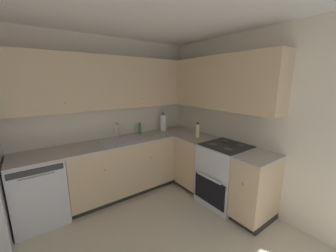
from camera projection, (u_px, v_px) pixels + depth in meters
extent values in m
cube|color=beige|center=(86.00, 119.00, 3.06)|extent=(3.78, 0.05, 2.48)
cube|color=beige|center=(254.00, 122.00, 2.80)|extent=(0.05, 3.41, 2.48)
cube|color=silver|center=(39.00, 190.00, 2.57)|extent=(0.60, 0.60, 0.86)
cube|color=#333333|center=(36.00, 171.00, 2.24)|extent=(0.55, 0.01, 0.07)
cube|color=silver|center=(37.00, 177.00, 2.25)|extent=(0.36, 0.02, 0.02)
cube|color=tan|center=(122.00, 166.00, 3.20)|extent=(1.66, 0.60, 0.77)
cube|color=black|center=(122.00, 189.00, 3.32)|extent=(1.66, 0.54, 0.09)
sphere|color=tan|center=(105.00, 170.00, 2.72)|extent=(0.02, 0.02, 0.02)
sphere|color=tan|center=(151.00, 158.00, 3.14)|extent=(0.02, 0.02, 0.02)
cube|color=#B7A89E|center=(120.00, 142.00, 3.12)|extent=(2.87, 0.60, 0.03)
cube|color=tan|center=(197.00, 161.00, 3.41)|extent=(0.60, 0.52, 0.77)
cube|color=black|center=(197.00, 183.00, 3.52)|extent=(0.54, 0.52, 0.09)
cube|color=tan|center=(256.00, 187.00, 2.55)|extent=(0.60, 0.38, 0.77)
cube|color=black|center=(254.00, 216.00, 2.66)|extent=(0.54, 0.38, 0.09)
sphere|color=tan|center=(242.00, 184.00, 2.34)|extent=(0.02, 0.02, 0.02)
cube|color=#B7A89E|center=(197.00, 138.00, 3.32)|extent=(0.60, 0.52, 0.03)
cube|color=#B7A89E|center=(259.00, 158.00, 2.46)|extent=(0.60, 0.38, 0.03)
cube|color=silver|center=(225.00, 174.00, 2.97)|extent=(0.64, 0.62, 0.90)
cube|color=black|center=(209.00, 191.00, 2.82)|extent=(0.02, 0.55, 0.38)
cube|color=silver|center=(209.00, 178.00, 2.76)|extent=(0.02, 0.43, 0.02)
cube|color=black|center=(227.00, 145.00, 2.87)|extent=(0.59, 0.60, 0.01)
cube|color=silver|center=(240.00, 137.00, 3.03)|extent=(0.03, 0.60, 0.15)
cylinder|color=#4C4C4C|center=(228.00, 149.00, 2.68)|extent=(0.11, 0.11, 0.01)
cylinder|color=#4C4C4C|center=(213.00, 144.00, 2.89)|extent=(0.11, 0.11, 0.01)
cylinder|color=#4C4C4C|center=(241.00, 145.00, 2.84)|extent=(0.11, 0.11, 0.01)
cylinder|color=#4C4C4C|center=(225.00, 141.00, 3.05)|extent=(0.11, 0.11, 0.01)
cube|color=tan|center=(103.00, 83.00, 2.94)|extent=(2.55, 0.32, 0.77)
sphere|color=tan|center=(65.00, 103.00, 2.54)|extent=(0.02, 0.02, 0.02)
sphere|color=tan|center=(142.00, 99.00, 3.18)|extent=(0.02, 0.02, 0.02)
cube|color=tan|center=(214.00, 83.00, 3.06)|extent=(0.32, 2.09, 0.77)
cube|color=#B7B7BC|center=(122.00, 141.00, 3.10)|extent=(0.68, 0.40, 0.01)
cube|color=gray|center=(123.00, 144.00, 3.11)|extent=(0.63, 0.36, 0.09)
cube|color=#99999E|center=(123.00, 143.00, 3.11)|extent=(0.02, 0.35, 0.06)
cylinder|color=silver|center=(116.00, 130.00, 3.26)|extent=(0.02, 0.02, 0.25)
cylinder|color=silver|center=(118.00, 124.00, 3.17)|extent=(0.02, 0.15, 0.02)
cylinder|color=silver|center=(120.00, 135.00, 3.31)|extent=(0.02, 0.02, 0.06)
cylinder|color=#338C4C|center=(140.00, 129.00, 3.49)|extent=(0.05, 0.05, 0.18)
cylinder|color=#262626|center=(140.00, 123.00, 3.47)|extent=(0.02, 0.02, 0.03)
cylinder|color=white|center=(163.00, 123.00, 3.74)|extent=(0.11, 0.11, 0.30)
cylinder|color=#3F3F3F|center=(163.00, 122.00, 3.73)|extent=(0.02, 0.02, 0.36)
cylinder|color=beige|center=(198.00, 131.00, 3.29)|extent=(0.07, 0.07, 0.22)
cylinder|color=black|center=(198.00, 123.00, 3.26)|extent=(0.04, 0.04, 0.02)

